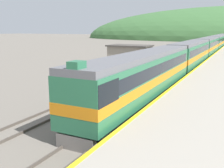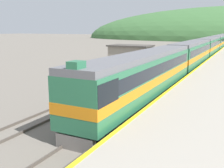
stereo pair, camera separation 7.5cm
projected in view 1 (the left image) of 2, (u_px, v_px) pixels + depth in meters
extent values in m
cube|color=#4C443D|center=(208.00, 54.00, 63.60)|extent=(0.08, 180.00, 0.16)
cube|color=#4C443D|center=(214.00, 54.00, 62.97)|extent=(0.08, 180.00, 0.16)
cube|color=#4C443D|center=(188.00, 53.00, 65.68)|extent=(0.08, 180.00, 0.16)
cube|color=#4C443D|center=(194.00, 53.00, 65.05)|extent=(0.08, 180.00, 0.16)
cube|color=yellow|center=(209.00, 58.00, 44.80)|extent=(0.24, 140.00, 0.01)
cube|color=gray|center=(130.00, 55.00, 45.16)|extent=(6.77, 4.02, 3.03)
cube|color=#47423D|center=(130.00, 46.00, 44.82)|extent=(7.27, 4.52, 0.24)
cube|color=black|center=(144.00, 97.00, 21.98)|extent=(2.30, 19.32, 0.85)
cube|color=#286B47|center=(145.00, 75.00, 21.59)|extent=(2.81, 20.55, 2.88)
cube|color=orange|center=(145.00, 77.00, 21.64)|extent=(2.84, 20.57, 0.63)
cube|color=black|center=(145.00, 67.00, 21.46)|extent=(2.83, 19.32, 0.86)
cube|color=slate|center=(145.00, 55.00, 21.25)|extent=(2.64, 20.55, 0.40)
cube|color=black|center=(85.00, 90.00, 13.47)|extent=(2.85, 2.20, 1.15)
cube|color=#286B47|center=(77.00, 65.00, 12.59)|extent=(0.64, 0.80, 0.36)
cube|color=slate|center=(76.00, 143.00, 13.18)|extent=(2.19, 0.40, 0.77)
cube|color=black|center=(190.00, 66.00, 40.09)|extent=(2.30, 17.94, 0.85)
cube|color=#286B47|center=(191.00, 54.00, 39.70)|extent=(2.81, 19.09, 2.88)
cube|color=orange|center=(191.00, 55.00, 39.75)|extent=(2.84, 19.11, 0.63)
cube|color=black|center=(191.00, 49.00, 39.57)|extent=(2.83, 17.94, 0.86)
cube|color=slate|center=(192.00, 43.00, 39.36)|extent=(2.64, 19.09, 0.40)
cube|color=black|center=(207.00, 55.00, 57.56)|extent=(2.30, 17.94, 0.85)
cube|color=#286B47|center=(208.00, 46.00, 57.17)|extent=(2.81, 19.09, 2.88)
cube|color=orange|center=(208.00, 47.00, 57.22)|extent=(2.84, 19.11, 0.63)
cube|color=black|center=(208.00, 43.00, 57.04)|extent=(2.83, 17.94, 0.86)
cube|color=slate|center=(209.00, 38.00, 56.83)|extent=(2.64, 19.09, 0.40)
cube|color=black|center=(216.00, 49.00, 75.03)|extent=(2.30, 17.94, 0.85)
cube|color=#286B47|center=(217.00, 42.00, 74.64)|extent=(2.81, 19.09, 2.88)
cube|color=orange|center=(217.00, 43.00, 74.69)|extent=(2.84, 19.11, 0.63)
cube|color=black|center=(217.00, 40.00, 74.51)|extent=(2.83, 17.94, 0.86)
cube|color=slate|center=(217.00, 36.00, 74.30)|extent=(2.64, 19.09, 0.40)
cube|color=black|center=(222.00, 45.00, 92.50)|extent=(2.30, 17.94, 0.85)
cube|color=#286B47|center=(223.00, 39.00, 92.11)|extent=(2.81, 19.09, 2.88)
cube|color=orange|center=(222.00, 40.00, 92.16)|extent=(2.84, 19.11, 0.63)
cube|color=black|center=(223.00, 38.00, 91.98)|extent=(2.83, 17.94, 0.86)
cube|color=slate|center=(223.00, 35.00, 91.77)|extent=(2.64, 19.09, 0.40)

